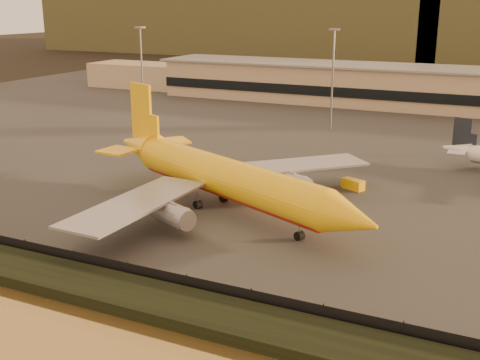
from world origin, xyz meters
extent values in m
plane|color=black|center=(0.00, 0.00, 0.00)|extent=(900.00, 900.00, 0.00)
cube|color=black|center=(0.00, -17.00, 0.70)|extent=(320.00, 7.00, 1.40)
cube|color=#2D2D2D|center=(0.00, 95.00, 0.10)|extent=(320.00, 220.00, 0.20)
cube|color=black|center=(0.00, -13.00, 1.30)|extent=(300.00, 0.05, 2.20)
cube|color=tan|center=(0.00, 125.00, 6.20)|extent=(160.00, 22.00, 12.00)
cube|color=black|center=(0.00, 113.80, 5.20)|extent=(160.00, 0.60, 3.00)
cube|color=gray|center=(0.00, 125.00, 12.50)|extent=(164.00, 24.00, 0.60)
cube|color=tan|center=(-95.00, 129.00, 4.70)|extent=(50.00, 18.00, 9.00)
cylinder|color=slate|center=(-60.00, 70.00, 12.70)|extent=(0.50, 0.50, 25.00)
cube|color=slate|center=(-60.00, 70.00, 25.40)|extent=(2.20, 2.20, 0.40)
cylinder|color=slate|center=(-10.00, 80.00, 12.70)|extent=(0.50, 0.50, 25.00)
cube|color=slate|center=(-10.00, 80.00, 25.40)|extent=(2.20, 2.20, 0.40)
cube|color=brown|center=(-140.00, 340.00, 27.50)|extent=(260.00, 160.00, 55.00)
cylinder|color=yellow|center=(-6.23, 13.75, 5.80)|extent=(39.73, 21.91, 5.90)
cylinder|color=#B51C0A|center=(-6.23, 13.75, 4.77)|extent=(38.17, 20.27, 4.60)
cone|color=yellow|center=(16.07, 3.88, 5.80)|extent=(9.65, 8.61, 5.90)
cone|color=yellow|center=(-29.57, 24.07, 6.25)|extent=(11.72, 9.52, 5.90)
cube|color=yellow|center=(-28.53, 23.61, 12.73)|extent=(5.90, 2.96, 10.32)
cube|color=yellow|center=(-25.11, 28.55, 6.69)|extent=(7.96, 7.96, 0.35)
cube|color=yellow|center=(-29.88, 17.76, 6.69)|extent=(6.21, 6.15, 0.35)
cube|color=gray|center=(-0.91, 28.57, 4.77)|extent=(23.85, 23.47, 0.35)
cylinder|color=gray|center=(0.13, 23.92, 3.15)|extent=(7.54, 5.72, 3.24)
cube|color=gray|center=(-13.62, -0.16, 4.77)|extent=(8.77, 25.77, 0.35)
cylinder|color=gray|center=(-9.48, 2.19, 3.15)|extent=(7.54, 5.72, 3.24)
cylinder|color=black|center=(8.03, 7.44, 0.85)|extent=(1.60, 1.47, 1.30)
cylinder|color=slate|center=(8.03, 7.44, 1.53)|extent=(0.23, 0.23, 2.65)
cylinder|color=black|center=(-11.19, 13.04, 0.85)|extent=(1.60, 1.47, 1.30)
cylinder|color=slate|center=(-11.19, 13.04, 1.53)|extent=(0.23, 0.23, 2.65)
cylinder|color=black|center=(-9.04, 17.90, 0.85)|extent=(1.60, 1.47, 1.30)
cylinder|color=slate|center=(-9.04, 17.90, 1.53)|extent=(0.23, 0.23, 2.65)
cone|color=white|center=(22.92, 58.33, 3.54)|extent=(6.58, 4.88, 3.26)
cube|color=black|center=(23.54, 58.14, 7.13)|extent=(3.50, 1.33, 5.71)
cube|color=white|center=(25.15, 61.05, 3.79)|extent=(4.46, 4.42, 0.20)
cube|color=white|center=(23.18, 54.83, 3.79)|extent=(3.29, 3.12, 0.20)
cube|color=yellow|center=(8.43, 33.75, 1.10)|extent=(4.40, 3.26, 1.81)
cube|color=white|center=(-14.01, 29.19, 1.23)|extent=(4.78, 2.59, 2.05)
camera|label=1|loc=(33.81, -65.99, 31.89)|focal=45.00mm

